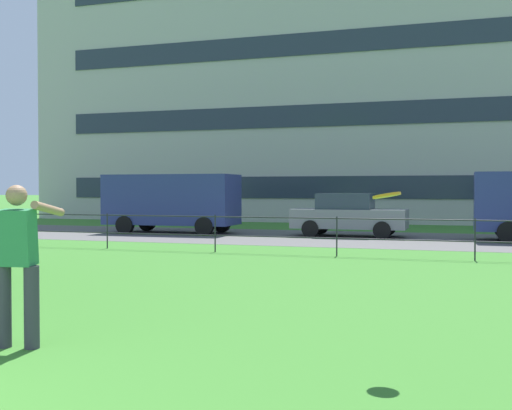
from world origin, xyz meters
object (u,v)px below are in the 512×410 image
at_px(panel_van_far_left, 172,200).
at_px(apartment_building_background, 334,65).
at_px(frisbee, 387,195).
at_px(person_thrower, 18,260).
at_px(car_grey_far_right, 349,215).

bearing_deg(panel_van_far_left, apartment_building_background, 78.00).
bearing_deg(frisbee, panel_van_far_left, 121.73).
bearing_deg(apartment_building_background, panel_van_far_left, -102.00).
bearing_deg(person_thrower, apartment_building_background, 94.97).
height_order(person_thrower, car_grey_far_right, person_thrower).
bearing_deg(car_grey_far_right, panel_van_far_left, -176.93).
xyz_separation_m(frisbee, panel_van_far_left, (-9.87, 15.95, -0.36)).
xyz_separation_m(person_thrower, panel_van_far_left, (-6.06, 16.47, 0.33)).
distance_m(frisbee, car_grey_far_right, 16.63).
distance_m(car_grey_far_right, apartment_building_background, 17.58).
bearing_deg(panel_van_far_left, frisbee, -58.27).
bearing_deg(frisbee, apartment_building_background, 101.83).
bearing_deg(frisbee, person_thrower, -172.25).
relative_size(car_grey_far_right, apartment_building_background, 0.12).
bearing_deg(car_grey_far_right, person_thrower, -92.28).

